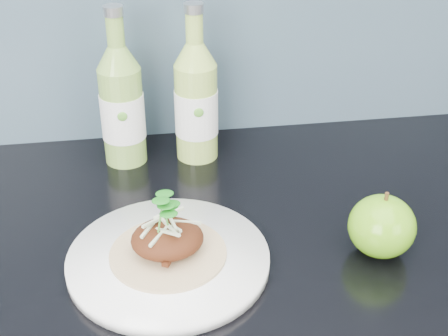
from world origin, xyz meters
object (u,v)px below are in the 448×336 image
Objects in this scene: dinner_plate at (169,259)px; cider_bottle_right at (196,102)px; cider_bottle_left at (122,106)px; green_apple at (382,226)px.

cider_bottle_right reaches higher than dinner_plate.
cider_bottle_left and cider_bottle_right have the same top height.
green_apple is 0.36m from cider_bottle_right.
cider_bottle_left is (-0.32, 0.29, 0.06)m from green_apple.
cider_bottle_right is (-0.20, 0.29, 0.06)m from green_apple.
cider_bottle_left is at bearing 137.45° from green_apple.
green_apple is 0.44m from cider_bottle_left.
green_apple is at bearing -3.10° from dinner_plate.
dinner_plate is at bearing -109.46° from cider_bottle_right.
dinner_plate is at bearing 176.90° from green_apple.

